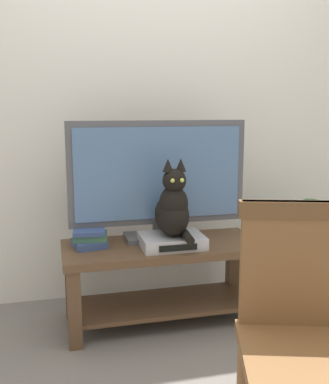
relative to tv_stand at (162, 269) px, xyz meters
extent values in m
plane|color=slate|center=(0.03, -0.62, -0.32)|extent=(12.00, 12.00, 0.00)
cube|color=silver|center=(0.03, 0.52, 1.08)|extent=(7.00, 0.12, 2.80)
cube|color=#513823|center=(0.00, 0.00, 0.13)|extent=(1.11, 0.47, 0.04)
cube|color=#513823|center=(-0.51, -0.18, -0.11)|extent=(0.07, 0.07, 0.42)
cube|color=#513823|center=(0.51, -0.18, -0.11)|extent=(0.07, 0.07, 0.42)
cube|color=#513823|center=(-0.51, 0.18, -0.11)|extent=(0.07, 0.07, 0.42)
cube|color=#513823|center=(0.51, 0.18, -0.11)|extent=(0.07, 0.07, 0.42)
cube|color=#513823|center=(0.00, 0.00, -0.21)|extent=(1.01, 0.39, 0.02)
cube|color=#4C4C51|center=(0.00, 0.10, 0.16)|extent=(0.39, 0.20, 0.03)
cube|color=#4C4C51|center=(0.00, 0.10, 0.21)|extent=(0.06, 0.04, 0.07)
cube|color=#4C4C51|center=(0.00, 0.10, 0.54)|extent=(1.02, 0.05, 0.59)
cube|color=#4C6B93|center=(0.00, 0.07, 0.54)|extent=(0.95, 0.01, 0.52)
sphere|color=#2672F2|center=(0.49, 0.07, 0.26)|extent=(0.01, 0.01, 0.01)
cube|color=#ADADB2|center=(0.04, -0.06, 0.18)|extent=(0.34, 0.26, 0.07)
cube|color=black|center=(0.04, -0.19, 0.18)|extent=(0.21, 0.01, 0.03)
ellipsoid|color=black|center=(0.04, -0.06, 0.33)|extent=(0.18, 0.28, 0.22)
ellipsoid|color=black|center=(0.04, -0.09, 0.40)|extent=(0.15, 0.18, 0.20)
sphere|color=black|center=(0.04, -0.11, 0.53)|extent=(0.13, 0.13, 0.13)
cone|color=black|center=(0.00, -0.11, 0.61)|extent=(0.06, 0.06, 0.07)
cone|color=black|center=(0.07, -0.11, 0.61)|extent=(0.06, 0.06, 0.07)
sphere|color=#B2C64C|center=(0.01, -0.17, 0.54)|extent=(0.02, 0.02, 0.02)
sphere|color=#B2C64C|center=(0.06, -0.17, 0.54)|extent=(0.02, 0.02, 0.02)
cylinder|color=black|center=(0.09, -0.16, 0.24)|extent=(0.06, 0.23, 0.04)
cube|color=brown|center=(0.18, -1.24, 0.13)|extent=(0.54, 0.54, 0.04)
cube|color=brown|center=(0.23, -1.06, 0.37)|extent=(0.41, 0.16, 0.44)
cube|color=brown|center=(0.23, -1.06, 0.57)|extent=(0.43, 0.17, 0.06)
cube|color=#33477A|center=(-0.40, 0.05, 0.17)|extent=(0.20, 0.20, 0.04)
cube|color=#38664C|center=(-0.40, 0.05, 0.20)|extent=(0.20, 0.15, 0.04)
cube|color=#33477A|center=(-0.40, 0.05, 0.23)|extent=(0.19, 0.17, 0.02)
cylinder|color=#47474C|center=(0.94, 0.01, -0.20)|extent=(0.22, 0.22, 0.24)
cylinder|color=#332319|center=(0.94, 0.01, -0.09)|extent=(0.21, 0.21, 0.02)
cylinder|color=#4C3823|center=(0.94, 0.01, -0.01)|extent=(0.04, 0.04, 0.13)
sphere|color=#2D5B33|center=(0.94, 0.01, 0.19)|extent=(0.34, 0.34, 0.34)
camera|label=1|loc=(-0.58, -2.39, 0.90)|focal=42.34mm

